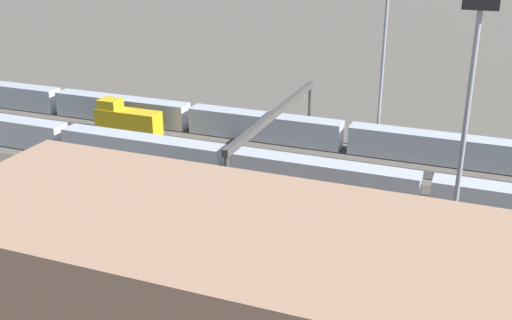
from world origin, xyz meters
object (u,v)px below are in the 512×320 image
Objects in this scene: train_on_track_1 at (127,120)px; maintenance_shed at (256,310)px; light_mast_0 at (387,7)px; signal_gantry at (275,120)px; light_mast_1 at (468,105)px; train_on_track_0 at (264,127)px; train_on_track_3 at (309,175)px.

train_on_track_1 is 0.22× the size of maintenance_shed.
signal_gantry is at bearing 57.62° from light_mast_0.
train_on_track_0 is at bearing -44.81° from light_mast_1.
light_mast_1 is (-12.72, 31.38, -3.34)m from light_mast_0.
signal_gantry is (5.25, -2.50, 5.48)m from train_on_track_3.
train_on_track_1 is 27.79m from signal_gantry.
train_on_track_0 is at bearing 10.35° from light_mast_0.
train_on_track_1 is 40.72m from light_mast_0.
signal_gantry is at bearing -25.46° from train_on_track_3.
train_on_track_1 is 33.01m from train_on_track_3.
signal_gantry reaches higher than train_on_track_0.
light_mast_1 is at bearing -118.64° from maintenance_shed.
train_on_track_3 is 34.27m from maintenance_shed.
train_on_track_1 is 55.84m from light_mast_1.
light_mast_0 is 21.81m from signal_gantry.
train_on_track_0 is 15.00m from signal_gantry.
maintenance_shed reaches higher than train_on_track_1.
train_on_track_0 is 3.84× the size of light_mast_0.
train_on_track_3 is 4.58× the size of light_mast_1.
train_on_track_0 is 18.85m from train_on_track_3.
light_mast_0 reaches higher than train_on_track_3.
signal_gantry is at bearing -35.37° from light_mast_1.
train_on_track_3 is (-11.42, 15.00, 0.06)m from train_on_track_0.
light_mast_1 is 24.74m from maintenance_shed.
light_mast_0 is 1.04× the size of signal_gantry.
light_mast_0 is at bearing -104.17° from train_on_track_3.
train_on_track_3 is at bearing 162.37° from train_on_track_1.
train_on_track_3 is 7.99m from signal_gantry.
maintenance_shed reaches higher than train_on_track_3.
light_mast_1 is at bearing 144.63° from signal_gantry.
train_on_track_3 reaches higher than train_on_track_0.
light_mast_0 is 1.24× the size of light_mast_1.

